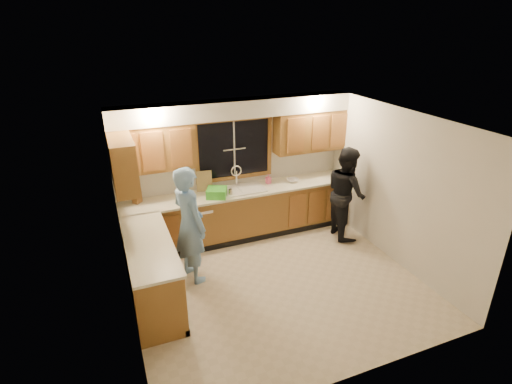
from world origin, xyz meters
The scene contains 26 objects.
floor centered at (0.00, 0.00, 0.00)m, with size 4.20×4.20×0.00m, color beige.
ceiling centered at (0.00, 0.00, 2.50)m, with size 4.20×4.20×0.00m, color white.
wall_back centered at (0.00, 1.90, 1.25)m, with size 4.20×4.20×0.00m, color silver.
wall_left centered at (-2.10, 0.00, 1.25)m, with size 3.80×3.80×0.00m, color silver.
wall_right centered at (2.10, 0.00, 1.25)m, with size 3.80×3.80×0.00m, color silver.
base_cabinets_back centered at (0.00, 1.60, 0.44)m, with size 4.20×0.60×0.88m, color olive.
base_cabinets_left centered at (-1.80, 0.35, 0.44)m, with size 0.60×1.90×0.88m, color olive.
countertop_back centered at (0.00, 1.58, 0.90)m, with size 4.20×0.63×0.04m, color beige.
countertop_left centered at (-1.79, 0.35, 0.90)m, with size 0.63×1.90×0.04m, color beige.
upper_cabinets_left centered at (-1.43, 1.73, 1.83)m, with size 1.35×0.33×0.75m, color olive.
upper_cabinets_right centered at (1.43, 1.73, 1.83)m, with size 1.35×0.33×0.75m, color olive.
upper_cabinets_return centered at (-1.94, 1.12, 1.83)m, with size 0.33×0.90×0.75m, color olive.
soffit centered at (0.00, 1.72, 2.35)m, with size 4.20×0.35×0.30m, color silver.
window_frame centered at (0.00, 1.89, 1.60)m, with size 1.44×0.03×1.14m.
sink centered at (0.00, 1.60, 0.86)m, with size 0.86×0.52×0.57m.
dishwasher centered at (-0.85, 1.59, 0.41)m, with size 0.60×0.56×0.82m, color silver.
stove centered at (-1.80, -0.22, 0.45)m, with size 0.58×0.75×0.90m, color silver.
man centered at (-1.14, 0.66, 0.92)m, with size 0.67×0.44×1.83m, color #79ABE5.
woman centered at (1.79, 0.94, 0.85)m, with size 0.82×0.64×1.69m, color black.
knife_block centered at (-1.76, 1.75, 1.04)m, with size 0.13×0.11×0.24m, color #9F622B.
cutting_board centered at (-0.59, 1.82, 1.10)m, with size 0.27×0.02×0.36m, color tan.
dish_crate centered at (-0.47, 1.48, 1.00)m, with size 0.33×0.31×0.15m, color green.
soap_bottle centered at (0.59, 1.71, 1.01)m, with size 0.08×0.08×0.18m, color #E65782.
bowl centered at (1.05, 1.61, 0.95)m, with size 0.22×0.22×0.05m, color silver.
can_left centered at (-0.32, 1.47, 0.97)m, with size 0.06×0.06×0.11m, color #B6AA8C.
can_right centered at (-0.24, 1.44, 0.98)m, with size 0.07×0.07×0.12m, color #B6AA8C.
Camera 1 is at (-2.19, -4.56, 3.71)m, focal length 28.00 mm.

